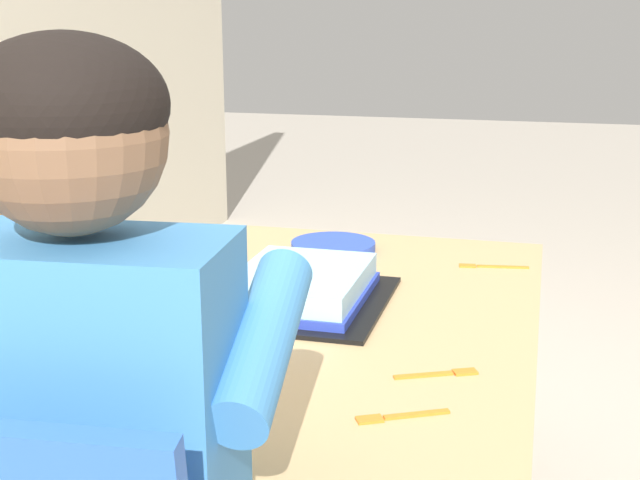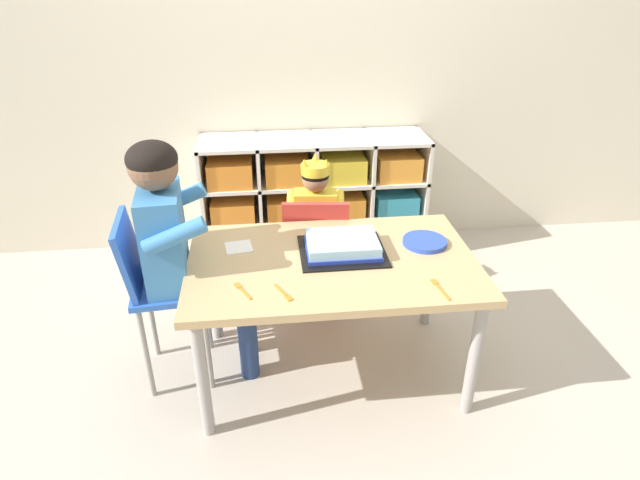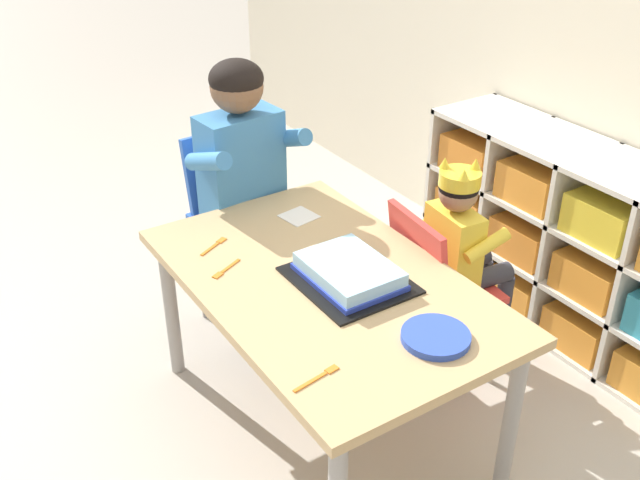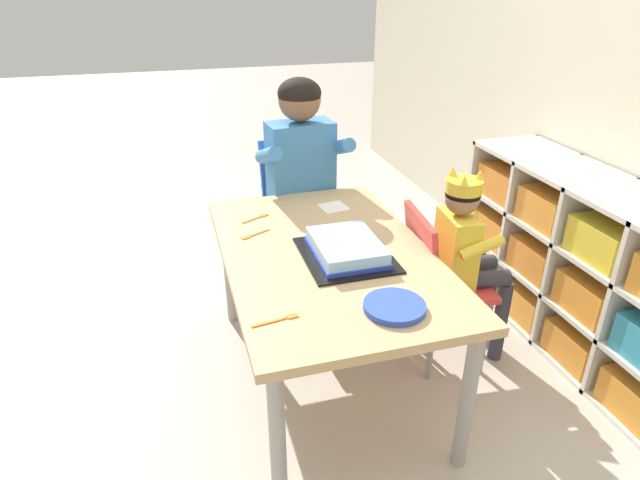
{
  "view_description": "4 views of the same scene",
  "coord_description": "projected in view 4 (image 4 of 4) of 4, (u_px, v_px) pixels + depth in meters",
  "views": [
    {
      "loc": [
        -1.39,
        -0.36,
        1.11
      ],
      "look_at": [
        0.02,
        0.01,
        0.72
      ],
      "focal_mm": 48.12,
      "sensor_mm": 36.0,
      "label": 1
    },
    {
      "loc": [
        -0.26,
        -1.88,
        1.69
      ],
      "look_at": [
        -0.05,
        -0.01,
        0.69
      ],
      "focal_mm": 29.93,
      "sensor_mm": 36.0,
      "label": 2
    },
    {
      "loc": [
        1.59,
        -1.05,
        1.84
      ],
      "look_at": [
        0.03,
        -0.04,
        0.76
      ],
      "focal_mm": 41.8,
      "sensor_mm": 36.0,
      "label": 3
    },
    {
      "loc": [
        1.67,
        -0.51,
        1.51
      ],
      "look_at": [
        0.02,
        -0.03,
        0.65
      ],
      "focal_mm": 30.37,
      "sensor_mm": 36.0,
      "label": 4
    }
  ],
  "objects": [
    {
      "name": "fork_beside_plate_stack",
      "position": [
        254.0,
        235.0,
        2.09
      ],
      "size": [
        0.07,
        0.12,
        0.0
      ],
      "rotation": [
        0.0,
        0.0,
        2.02
      ],
      "color": "orange",
      "rests_on": "activity_table"
    },
    {
      "name": "paper_plate_stack",
      "position": [
        394.0,
        307.0,
        1.63
      ],
      "size": [
        0.19,
        0.19,
        0.02
      ],
      "primitive_type": "cylinder",
      "color": "blue",
      "rests_on": "activity_table"
    },
    {
      "name": "adult_helper_seated",
      "position": [
        305.0,
        171.0,
        2.47
      ],
      "size": [
        0.45,
        0.42,
        1.09
      ],
      "rotation": [
        0.0,
        0.0,
        1.66
      ],
      "color": "#3D7FBC",
      "rests_on": "ground"
    },
    {
      "name": "classroom_chair_adult_side",
      "position": [
        298.0,
        202.0,
        2.66
      ],
      "size": [
        0.36,
        0.36,
        0.78
      ],
      "rotation": [
        0.0,
        0.0,
        1.66
      ],
      "color": "blue",
      "rests_on": "ground"
    },
    {
      "name": "fork_scattered_mid_table",
      "position": [
        257.0,
        218.0,
        2.24
      ],
      "size": [
        0.07,
        0.12,
        0.0
      ],
      "rotation": [
        0.0,
        0.0,
        5.2
      ],
      "color": "orange",
      "rests_on": "activity_table"
    },
    {
      "name": "activity_table",
      "position": [
        327.0,
        267.0,
        2.0
      ],
      "size": [
        1.19,
        0.74,
        0.59
      ],
      "color": "tan",
      "rests_on": "ground"
    },
    {
      "name": "ground",
      "position": [
        326.0,
        378.0,
        2.24
      ],
      "size": [
        16.0,
        16.0,
        0.0
      ],
      "primitive_type": "plane",
      "color": "#BCB2A3"
    },
    {
      "name": "child_with_crown",
      "position": [
        467.0,
        246.0,
        2.15
      ],
      "size": [
        0.31,
        0.31,
        0.85
      ],
      "rotation": [
        0.0,
        0.0,
        3.04
      ],
      "color": "yellow",
      "rests_on": "ground"
    },
    {
      "name": "classroom_chair_blue",
      "position": [
        438.0,
        275.0,
        2.19
      ],
      "size": [
        0.37,
        0.34,
        0.68
      ],
      "rotation": [
        0.0,
        0.0,
        3.04
      ],
      "color": "red",
      "rests_on": "ground"
    },
    {
      "name": "paper_napkin_square",
      "position": [
        334.0,
        207.0,
        2.34
      ],
      "size": [
        0.13,
        0.13,
        0.0
      ],
      "primitive_type": "cube",
      "rotation": [
        0.0,
        0.0,
        0.15
      ],
      "color": "white",
      "rests_on": "activity_table"
    },
    {
      "name": "birthday_cake_on_tray",
      "position": [
        346.0,
        249.0,
        1.93
      ],
      "size": [
        0.36,
        0.31,
        0.06
      ],
      "color": "black",
      "rests_on": "activity_table"
    },
    {
      "name": "fork_by_napkin",
      "position": [
        278.0,
        320.0,
        1.58
      ],
      "size": [
        0.04,
        0.15,
        0.0
      ],
      "rotation": [
        0.0,
        0.0,
        4.86
      ],
      "color": "orange",
      "rests_on": "activity_table"
    },
    {
      "name": "storage_cubby_shelf",
      "position": [
        580.0,
        271.0,
        2.32
      ],
      "size": [
        1.35,
        0.36,
        0.75
      ],
      "color": "silver",
      "rests_on": "ground"
    }
  ]
}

